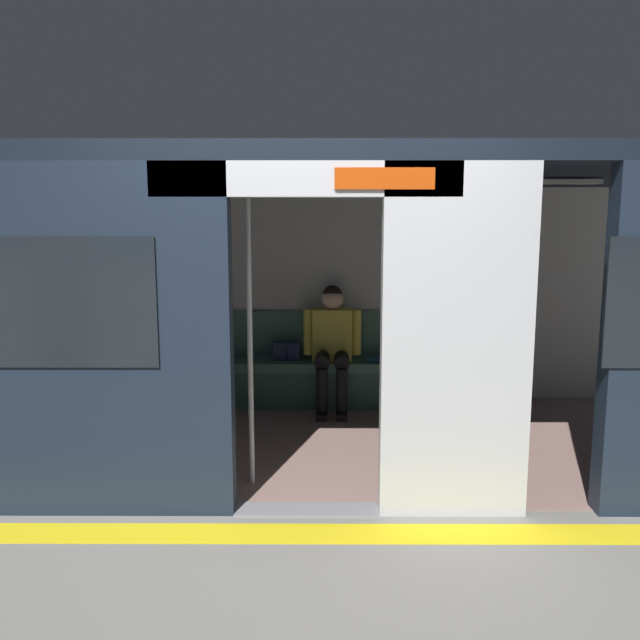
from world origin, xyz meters
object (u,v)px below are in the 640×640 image
Objects in this scene: bench_seat at (313,371)px; book at (377,359)px; train_car at (303,260)px; handbag at (287,351)px; person_seated at (332,339)px; grab_pole_door at (250,333)px.

bench_seat is 0.64m from book.
train_car reaches higher than handbag.
person_seated is 0.56× the size of grab_pole_door.
handbag is at bearing -80.06° from train_car.
person_seated reaches higher than book.
train_car is 29.09× the size of book.
person_seated is (-0.24, -1.01, -0.81)m from train_car.
handbag is 1.18× the size of book.
train_car is 1.49m from handbag.
person_seated reaches higher than handbag.
book is 2.22m from grab_pole_door.
grab_pole_door reaches higher than bench_seat.
bench_seat is 0.38m from person_seated.
grab_pole_door is (0.57, 1.83, 0.37)m from person_seated.
book is at bearing 176.80° from handbag.
book is at bearing -171.30° from person_seated.
grab_pole_door is at bearing 78.46° from bench_seat.
bench_seat is at bearing -101.54° from grab_pole_door.
handbag is 2.01m from grab_pole_door.
grab_pole_door is (0.38, 1.88, 0.70)m from bench_seat.
train_car is at bearing 87.24° from bench_seat.
handbag is (0.25, -0.06, 0.19)m from bench_seat.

